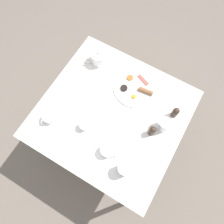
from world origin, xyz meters
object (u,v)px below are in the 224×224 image
Objects in this scene: water_glass_short at (164,125)px; creamer_jug at (84,126)px; fork_spare at (179,98)px; water_glass_tall at (124,169)px; napkin_folded at (147,159)px; teacup_with_saucer_right at (107,151)px; breakfast_plate at (136,88)px; teapot_near at (99,57)px; knife_by_plate at (76,86)px; salt_grinder at (175,112)px; teacup_with_saucer_left at (50,118)px; spoon_for_tea at (73,151)px; pepper_grinder at (152,131)px; fork_by_plate at (112,122)px.

creamer_jug is at bearing 120.27° from water_glass_short.
water_glass_short is 0.26m from fork_spare.
napkin_folded is at bearing -36.23° from water_glass_tall.
teacup_with_saucer_right is 0.90× the size of napkin_folded.
teapot_near reaches higher than breakfast_plate.
water_glass_short is 0.55× the size of fork_spare.
salt_grinder is at bearing -77.79° from knife_by_plate.
breakfast_plate is 0.34m from water_glass_short.
teacup_with_saucer_left is 0.60m from water_glass_tall.
salt_grinder is 0.65× the size of spoon_for_tea.
fork_spare is at bearing 0.32° from napkin_folded.
napkin_folded is 0.96× the size of knife_by_plate.
salt_grinder is 0.56× the size of fork_spare.
creamer_jug is 0.61m from salt_grinder.
spoon_for_tea is (-0.11, -0.25, -0.03)m from teacup_with_saucer_left.
knife_by_plate is at bearing 56.01° from teacup_with_saucer_right.
knife_by_plate is 0.97× the size of fork_spare.
pepper_grinder is 0.28m from fork_by_plate.
salt_grinder is at bearing -51.78° from creamer_jug.
water_glass_short is 0.12m from salt_grinder.
pepper_grinder is (-0.08, 0.05, 0.00)m from water_glass_short.
knife_by_plate is at bearing 59.51° from water_glass_tall.
water_glass_short is (-0.23, -0.64, -0.00)m from teapot_near.
breakfast_plate is at bearing 20.73° from water_glass_tall.
teacup_with_saucer_right reaches higher than breakfast_plate.
salt_grinder is (-0.11, -0.67, 0.00)m from teapot_near.
water_glass_tall is 0.33m from fork_by_plate.
salt_grinder is (0.19, -0.08, 0.00)m from pepper_grinder.
water_glass_tall reaches higher than breakfast_plate.
breakfast_plate is 1.74× the size of fork_spare.
breakfast_plate is at bearing 60.68° from water_glass_short.
water_glass_tall reaches higher than teacup_with_saucer_right.
water_glass_tall is 0.51m from salt_grinder.
pepper_grinder is 0.56× the size of fork_spare.
water_glass_tall is (-0.05, -0.60, 0.02)m from teacup_with_saucer_left.
pepper_grinder reaches higher than knife_by_plate.
napkin_folded is at bearing -107.60° from fork_by_plate.
teapot_near is at bearing 63.07° from pepper_grinder.
creamer_jug reaches higher than napkin_folded.
teacup_with_saucer_left is 1.49× the size of pepper_grinder.
knife_by_plate is at bearing 43.79° from creamer_jug.
spoon_for_tea is at bearing -113.38° from teacup_with_saucer_left.
water_glass_tall is at bearing -94.42° from teacup_with_saucer_left.
napkin_folded is at bearing -160.62° from pepper_grinder.
teacup_with_saucer_right is 0.26m from napkin_folded.
creamer_jug is (0.07, 0.22, 0.00)m from teacup_with_saucer_right.
knife_by_plate is (0.34, 0.59, -0.05)m from water_glass_tall.
fork_spare is (0.14, 0.02, -0.05)m from salt_grinder.
fork_by_plate and fork_spare have the same top height.
spoon_for_tea is at bearing 147.50° from fork_spare.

